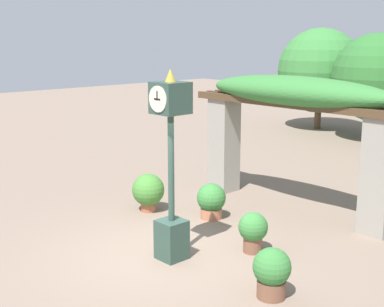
# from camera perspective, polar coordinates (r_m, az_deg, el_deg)

# --- Properties ---
(ground_plane) EXTENTS (60.00, 60.00, 0.00)m
(ground_plane) POSITION_cam_1_polar(r_m,az_deg,el_deg) (10.09, -3.41, -10.68)
(ground_plane) COLOR #7F6B5B
(pedestal_clock) EXTENTS (0.54, 0.59, 3.42)m
(pedestal_clock) POSITION_cam_1_polar(r_m,az_deg,el_deg) (9.37, -2.25, -1.42)
(pedestal_clock) COLOR #2D473D
(pedestal_clock) RESTS_ON ground
(pergola) EXTENTS (5.54, 1.20, 3.10)m
(pergola) POSITION_cam_1_polar(r_m,az_deg,el_deg) (12.28, 10.84, 4.41)
(pergola) COLOR gray
(pergola) RESTS_ON ground
(potted_plant_near_left) EXTENTS (0.60, 0.60, 0.80)m
(potted_plant_near_left) POSITION_cam_1_polar(r_m,az_deg,el_deg) (8.47, 8.51, -12.33)
(potted_plant_near_left) COLOR brown
(potted_plant_near_left) RESTS_ON ground
(potted_plant_near_right) EXTENTS (0.74, 0.74, 0.88)m
(potted_plant_near_right) POSITION_cam_1_polar(r_m,az_deg,el_deg) (12.33, -4.69, -4.00)
(potted_plant_near_right) COLOR #9E563D
(potted_plant_near_right) RESTS_ON ground
(potted_plant_far_left) EXTENTS (0.64, 0.64, 0.79)m
(potted_plant_far_left) POSITION_cam_1_polar(r_m,az_deg,el_deg) (11.84, 2.07, -5.01)
(potted_plant_far_left) COLOR #B26B4C
(potted_plant_far_left) RESTS_ON ground
(potted_plant_far_right) EXTENTS (0.55, 0.55, 0.77)m
(potted_plant_far_right) POSITION_cam_1_polar(r_m,az_deg,el_deg) (10.09, 6.53, -8.12)
(potted_plant_far_right) COLOR brown
(potted_plant_far_right) RESTS_ON ground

